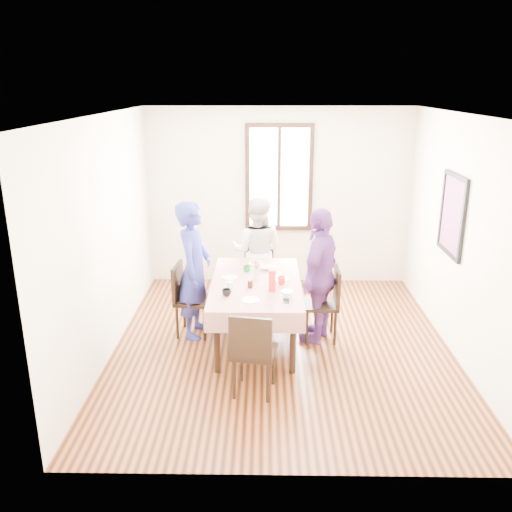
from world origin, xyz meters
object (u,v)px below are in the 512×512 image
chair_right (320,304)px  person_right (320,275)px  chair_left (193,300)px  person_left (194,270)px  person_far (257,252)px  dining_table (256,312)px  chair_near (254,351)px  chair_far (257,273)px

chair_right → person_right: size_ratio=0.55×
chair_left → chair_right: same height
chair_right → person_left: (-1.54, 0.11, 0.39)m
person_far → dining_table: bearing=100.2°
person_left → dining_table: bearing=-93.5°
chair_right → person_right: bearing=90.7°
dining_table → person_far: 1.21m
chair_left → chair_right: 1.57m
chair_right → chair_near: same height
dining_table → chair_far: (0.00, 1.16, 0.08)m
chair_far → person_left: person_left is taller
chair_right → person_right: (-0.02, 0.00, 0.37)m
chair_near → person_far: size_ratio=0.59×
dining_table → person_left: person_left is taller
person_far → person_left: bearing=62.4°
chair_near → chair_left: bearing=130.6°
chair_near → person_left: bearing=129.9°
chair_far → person_far: (-0.00, -0.02, 0.32)m
chair_far → person_left: size_ratio=0.54×
person_far → chair_left: bearing=61.7°
chair_near → chair_right: bearing=67.1°
chair_near → dining_table: bearing=99.9°
dining_table → person_left: size_ratio=0.99×
chair_left → person_right: person_right is taller
chair_far → person_far: bearing=96.2°
chair_right → person_left: person_left is taller
person_left → chair_left: bearing=98.3°
dining_table → chair_near: size_ratio=1.85×
chair_left → chair_far: (0.78, 1.00, 0.00)m
chair_right → person_far: bearing=36.4°
chair_left → person_far: (0.78, 0.98, 0.32)m
person_left → person_right: size_ratio=1.03×
chair_right → chair_far: (-0.78, 1.11, 0.00)m
chair_left → chair_near: (0.78, -1.32, 0.00)m
chair_near → person_right: person_right is taller
person_right → chair_left: bearing=-69.4°
dining_table → chair_right: chair_right is taller
chair_left → person_right: size_ratio=0.55×
chair_far → chair_near: same height
chair_left → person_left: size_ratio=0.54×
dining_table → person_right: bearing=4.0°
chair_near → person_left: (-0.76, 1.32, 0.39)m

